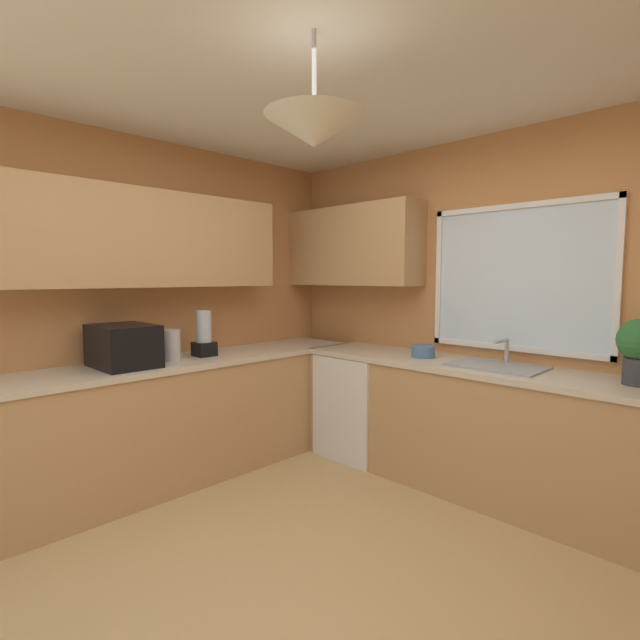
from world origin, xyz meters
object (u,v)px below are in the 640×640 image
at_px(kettle, 172,345).
at_px(microwave, 123,346).
at_px(dishwasher, 362,404).
at_px(bowl, 423,351).
at_px(sink_assembly, 497,366).
at_px(blender_appliance, 204,335).
at_px(potted_plant, 640,347).

bearing_deg(kettle, microwave, -93.32).
height_order(dishwasher, bowl, bowl).
height_order(kettle, sink_assembly, kettle).
distance_m(kettle, bowl, 1.90).
bearing_deg(blender_appliance, sink_assembly, 32.61).
bearing_deg(bowl, potted_plant, 2.05).
xyz_separation_m(kettle, blender_appliance, (-0.02, 0.28, 0.05)).
bearing_deg(bowl, sink_assembly, 0.63).
relative_size(sink_assembly, potted_plant, 1.59).
bearing_deg(dishwasher, bowl, 2.94).
height_order(dishwasher, kettle, kettle).
relative_size(kettle, sink_assembly, 0.38).
bearing_deg(potted_plant, kettle, -150.26).
xyz_separation_m(dishwasher, microwave, (-0.66, -1.76, 0.62)).
xyz_separation_m(dishwasher, sink_assembly, (1.17, 0.04, 0.49)).
distance_m(sink_assembly, blender_appliance, 2.17).
distance_m(microwave, blender_appliance, 0.63).
bearing_deg(blender_appliance, potted_plant, 24.66).
height_order(microwave, bowl, microwave).
distance_m(dishwasher, potted_plant, 2.10).
xyz_separation_m(microwave, bowl, (1.24, 1.79, -0.10)).
bearing_deg(kettle, bowl, 49.79).
xyz_separation_m(dishwasher, bowl, (0.58, 0.03, 0.52)).
bearing_deg(dishwasher, sink_assembly, 1.79).
bearing_deg(microwave, kettle, 86.68).
xyz_separation_m(kettle, potted_plant, (2.62, 1.50, 0.10)).
bearing_deg(microwave, blender_appliance, 90.00).
relative_size(microwave, blender_appliance, 1.33).
bearing_deg(sink_assembly, microwave, -135.45).
xyz_separation_m(dishwasher, blender_appliance, (-0.66, -1.13, 0.64)).
relative_size(potted_plant, bowl, 2.14).
relative_size(dishwasher, sink_assembly, 1.42).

